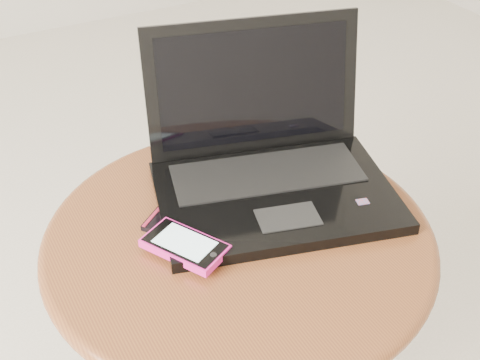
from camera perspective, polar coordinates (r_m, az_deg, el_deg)
table at (r=1.03m, az=-0.08°, el=-8.64°), size 0.58×0.58×0.46m
laptop at (r=1.03m, az=2.51°, el=1.46°), size 0.42×0.38×0.24m
phone_black at (r=0.97m, az=-5.21°, el=-4.04°), size 0.11×0.11×0.01m
phone_pink at (r=0.92m, az=-4.80°, el=-5.71°), size 0.11×0.13×0.01m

